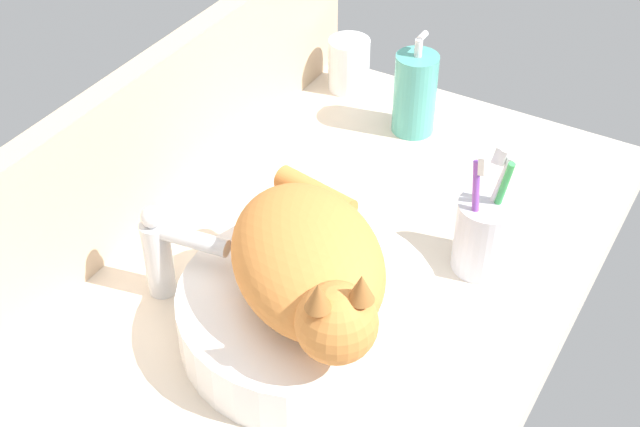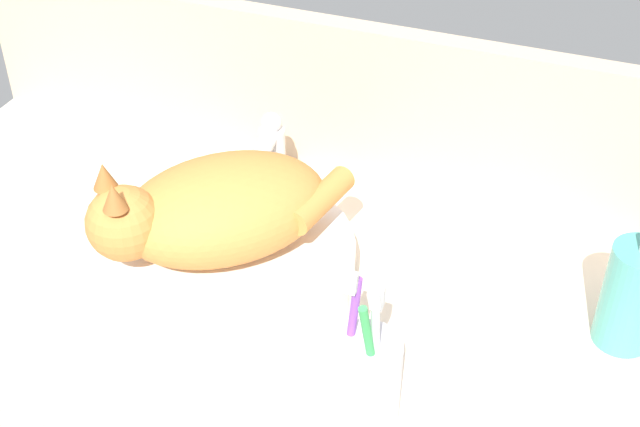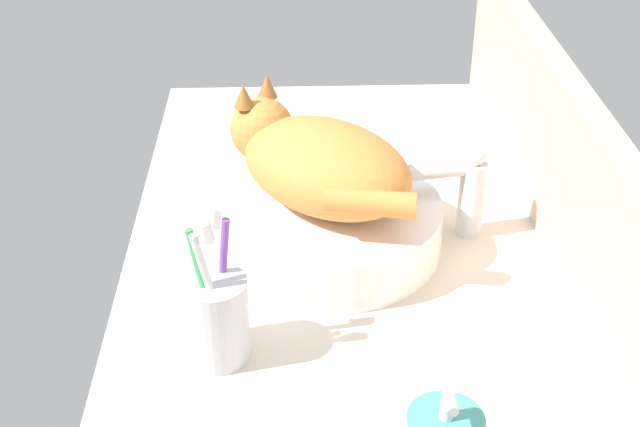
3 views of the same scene
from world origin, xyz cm
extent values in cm
cube|color=beige|center=(0.00, 0.00, -2.00)|extent=(115.42, 60.44, 4.00)
cube|color=#CCAD8C|center=(0.00, 28.42, 11.43)|extent=(115.42, 3.60, 22.85)
cylinder|color=white|center=(-2.64, -3.12, 3.44)|extent=(31.19, 31.19, 6.88)
ellipsoid|color=orange|center=(-2.64, -3.12, 12.38)|extent=(29.65, 29.74, 11.00)
sphere|color=orange|center=(-10.96, -11.58, 13.88)|extent=(8.80, 8.80, 8.80)
cone|color=#A4632D|center=(-10.10, -13.84, 19.28)|extent=(2.80, 2.80, 3.20)
cone|color=#A4632D|center=(-13.23, -10.75, 19.28)|extent=(2.80, 2.80, 3.20)
cylinder|color=orange|center=(7.54, 1.77, 12.88)|extent=(5.09, 11.39, 3.20)
cylinder|color=silver|center=(-5.45, 16.98, 5.50)|extent=(3.60, 3.60, 11.00)
cylinder|color=silver|center=(-4.76, 12.02, 10.40)|extent=(3.57, 10.21, 2.20)
sphere|color=silver|center=(-5.45, 16.98, 12.20)|extent=(2.80, 2.80, 2.80)
cylinder|color=teal|center=(44.17, 5.17, 6.67)|extent=(6.76, 6.76, 13.34)
cylinder|color=silver|center=(44.17, 5.17, 14.74)|extent=(1.20, 1.20, 2.80)
cylinder|color=silver|center=(45.37, 5.17, 16.14)|extent=(2.20, 1.00, 1.00)
cylinder|color=silver|center=(19.49, -16.60, 5.18)|extent=(7.87, 7.87, 10.36)
cylinder|color=green|center=(20.49, -17.17, 8.90)|extent=(2.49, 3.69, 16.92)
cube|color=white|center=(20.49, -17.17, 17.40)|extent=(1.43, 1.19, 2.60)
cylinder|color=purple|center=(17.51, -15.66, 8.90)|extent=(1.78, 2.75, 17.02)
cube|color=white|center=(17.51, -15.66, 17.40)|extent=(1.33, 1.06, 2.53)
cylinder|color=white|center=(20.57, -16.44, 8.90)|extent=(1.39, 4.09, 16.88)
cube|color=white|center=(20.57, -16.44, 17.40)|extent=(1.27, 1.24, 2.54)
cylinder|color=white|center=(50.34, 20.25, 4.53)|extent=(7.02, 7.02, 9.05)
cylinder|color=silver|center=(50.34, 20.25, 3.16)|extent=(6.17, 6.17, 6.31)
camera|label=1|loc=(-66.74, -41.97, 80.40)|focal=50.00mm
camera|label=2|loc=(38.19, -77.57, 75.12)|focal=50.00mm
camera|label=3|loc=(99.17, -7.48, 67.51)|focal=50.00mm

